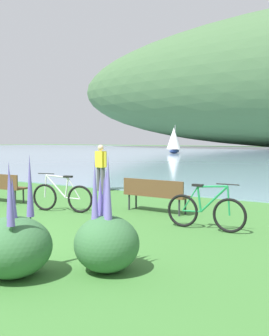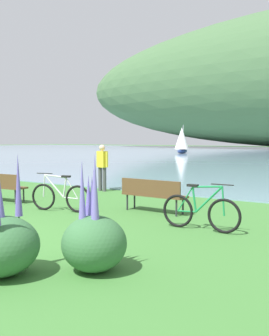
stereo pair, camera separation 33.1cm
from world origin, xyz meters
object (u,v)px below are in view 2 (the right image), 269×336
object	(u,v)px
bicycle_leaning_near_bench	(60,196)
bicycle_beside_path	(200,212)
sailboat_mid_bay	(182,140)
park_bench_near_camera	(153,193)
person_at_shoreline	(102,165)

from	to	relation	value
bicycle_leaning_near_bench	bicycle_beside_path	world-z (taller)	same
bicycle_beside_path	sailboat_mid_bay	bearing A→B (deg)	117.69
park_bench_near_camera	bicycle_leaning_near_bench	bearing A→B (deg)	-150.12
bicycle_leaning_near_bench	sailboat_mid_bay	xyz separation A→B (m)	(-16.22, 38.63, 1.38)
bicycle_leaning_near_bench	sailboat_mid_bay	world-z (taller)	sailboat_mid_bay
bicycle_leaning_near_bench	bicycle_beside_path	distance (m)	4.02
bicycle_beside_path	park_bench_near_camera	bearing A→B (deg)	148.50
bicycle_leaning_near_bench	person_at_shoreline	distance (m)	4.21
person_at_shoreline	sailboat_mid_bay	world-z (taller)	sailboat_mid_bay
sailboat_mid_bay	bicycle_leaning_near_bench	bearing A→B (deg)	-67.23
bicycle_beside_path	sailboat_mid_bay	distance (m)	43.57
bicycle_beside_path	person_at_shoreline	size ratio (longest dim) A/B	1.04
person_at_shoreline	sailboat_mid_bay	distance (m)	37.74
park_bench_near_camera	bicycle_beside_path	distance (m)	2.21
bicycle_beside_path	person_at_shoreline	xyz separation A→B (m)	(-5.65, 3.77, 0.58)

